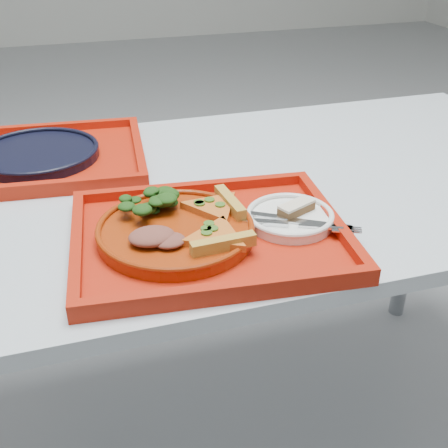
{
  "coord_description": "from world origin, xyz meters",
  "views": [
    {
      "loc": [
        -0.3,
        -0.99,
        1.25
      ],
      "look_at": [
        -0.07,
        -0.21,
        0.78
      ],
      "focal_mm": 45.0,
      "sensor_mm": 36.0,
      "label": 1
    }
  ],
  "objects_px": {
    "tray_main": "(209,238)",
    "tray_far": "(39,161)",
    "dinner_plate": "(176,232)",
    "navy_plate": "(38,155)",
    "dessert_bar": "(296,208)"
  },
  "relations": [
    {
      "from": "tray_far",
      "to": "tray_main",
      "type": "bearing_deg",
      "value": -52.23
    },
    {
      "from": "tray_main",
      "to": "dessert_bar",
      "type": "xyz_separation_m",
      "value": [
        0.16,
        0.01,
        0.03
      ]
    },
    {
      "from": "tray_far",
      "to": "navy_plate",
      "type": "height_order",
      "value": "navy_plate"
    },
    {
      "from": "tray_main",
      "to": "dessert_bar",
      "type": "bearing_deg",
      "value": 8.04
    },
    {
      "from": "tray_far",
      "to": "dinner_plate",
      "type": "bearing_deg",
      "value": -57.3
    },
    {
      "from": "tray_main",
      "to": "navy_plate",
      "type": "height_order",
      "value": "navy_plate"
    },
    {
      "from": "tray_main",
      "to": "dinner_plate",
      "type": "height_order",
      "value": "dinner_plate"
    },
    {
      "from": "tray_far",
      "to": "dessert_bar",
      "type": "distance_m",
      "value": 0.6
    },
    {
      "from": "tray_main",
      "to": "navy_plate",
      "type": "xyz_separation_m",
      "value": [
        -0.27,
        0.42,
        0.01
      ]
    },
    {
      "from": "tray_far",
      "to": "dessert_bar",
      "type": "bearing_deg",
      "value": -38.79
    },
    {
      "from": "dinner_plate",
      "to": "tray_far",
      "type": "bearing_deg",
      "value": 117.6
    },
    {
      "from": "tray_main",
      "to": "dinner_plate",
      "type": "relative_size",
      "value": 1.73
    },
    {
      "from": "tray_main",
      "to": "dinner_plate",
      "type": "distance_m",
      "value": 0.06
    },
    {
      "from": "tray_far",
      "to": "navy_plate",
      "type": "relative_size",
      "value": 1.73
    },
    {
      "from": "tray_main",
      "to": "tray_far",
      "type": "bearing_deg",
      "value": 128.05
    }
  ]
}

